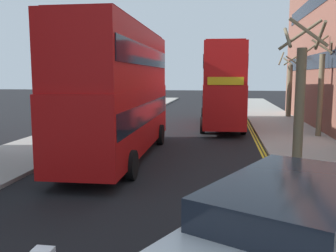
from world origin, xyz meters
TOP-DOWN VIEW (x-y plane):
  - sidewalk_right at (6.50, 16.00)m, footprint 4.00×80.00m
  - sidewalk_left at (-6.50, 16.00)m, footprint 4.00×80.00m
  - kerb_line_outer at (4.40, 14.00)m, footprint 0.10×56.00m
  - kerb_line_inner at (4.24, 14.00)m, footprint 0.10×56.00m
  - double_decker_bus_away at (-1.98, 13.56)m, footprint 2.95×10.85m
  - double_decker_bus_oncoming at (2.29, 24.33)m, footprint 3.16×10.91m
  - street_tree_near at (7.96, 30.64)m, footprint 1.86×1.68m
  - street_tree_mid at (7.89, 20.18)m, footprint 1.62×1.80m
  - street_tree_far at (5.28, 12.54)m, footprint 1.60×1.69m

SIDE VIEW (x-z plane):
  - kerb_line_outer at x=4.40m, z-range 0.00..0.01m
  - kerb_line_inner at x=4.24m, z-range 0.00..0.01m
  - sidewalk_right at x=6.50m, z-range 0.00..0.14m
  - sidewalk_left at x=-6.50m, z-range 0.00..0.14m
  - street_tree_near at x=7.96m, z-range -0.13..5.34m
  - street_tree_far at x=5.28m, z-range -0.07..5.52m
  - street_tree_mid at x=7.89m, z-range -0.09..5.70m
  - double_decker_bus_away at x=-1.98m, z-range 0.21..5.85m
  - double_decker_bus_oncoming at x=2.29m, z-range 0.21..5.85m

